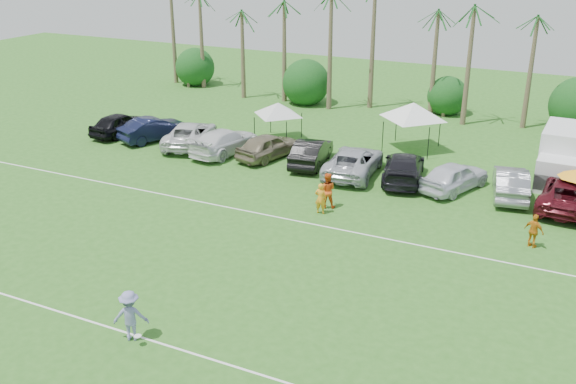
% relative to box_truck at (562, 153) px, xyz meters
% --- Properties ---
extents(ground, '(120.00, 120.00, 0.00)m').
position_rel_box_truck_xyz_m(ground, '(-15.69, -26.57, -1.66)').
color(ground, '#2D641E').
rests_on(ground, ground).
extents(field_lines, '(80.00, 12.10, 0.01)m').
position_rel_box_truck_xyz_m(field_lines, '(-15.69, -18.57, -1.66)').
color(field_lines, white).
rests_on(field_lines, ground).
extents(palm_tree_0, '(2.40, 2.40, 8.90)m').
position_rel_box_truck_xyz_m(palm_tree_0, '(-37.69, 11.43, 5.82)').
color(palm_tree_0, brown).
rests_on(palm_tree_0, ground).
extents(palm_tree_1, '(2.40, 2.40, 9.90)m').
position_rel_box_truck_xyz_m(palm_tree_1, '(-32.69, 11.43, 6.69)').
color(palm_tree_1, brown).
rests_on(palm_tree_1, ground).
extents(palm_tree_4, '(2.40, 2.40, 8.90)m').
position_rel_box_truck_xyz_m(palm_tree_4, '(-19.69, 11.43, 5.82)').
color(palm_tree_4, brown).
rests_on(palm_tree_4, ground).
extents(palm_tree_5, '(2.40, 2.40, 9.90)m').
position_rel_box_truck_xyz_m(palm_tree_5, '(-15.69, 11.43, 6.69)').
color(palm_tree_5, brown).
rests_on(palm_tree_5, ground).
extents(palm_tree_8, '(2.40, 2.40, 8.90)m').
position_rel_box_truck_xyz_m(palm_tree_8, '(-2.69, 11.43, 5.82)').
color(palm_tree_8, brown).
rests_on(palm_tree_8, ground).
extents(bush_tree_0, '(4.00, 4.00, 4.00)m').
position_rel_box_truck_xyz_m(bush_tree_0, '(-34.69, 12.43, 0.13)').
color(bush_tree_0, brown).
rests_on(bush_tree_0, ground).
extents(bush_tree_1, '(4.00, 4.00, 4.00)m').
position_rel_box_truck_xyz_m(bush_tree_1, '(-21.69, 12.43, 0.13)').
color(bush_tree_1, brown).
rests_on(bush_tree_1, ground).
extents(bush_tree_2, '(4.00, 4.00, 4.00)m').
position_rel_box_truck_xyz_m(bush_tree_2, '(-9.69, 12.43, 0.13)').
color(bush_tree_2, brown).
rests_on(bush_tree_2, ground).
extents(sideline_player_a, '(0.68, 0.50, 1.72)m').
position_rel_box_truck_xyz_m(sideline_player_a, '(-11.12, -11.08, -0.80)').
color(sideline_player_a, orange).
rests_on(sideline_player_a, ground).
extents(sideline_player_b, '(1.17, 1.05, 2.00)m').
position_rel_box_truck_xyz_m(sideline_player_b, '(-11.13, -10.19, -0.67)').
color(sideline_player_b, '#E25719').
rests_on(sideline_player_b, ground).
extents(sideline_player_c, '(1.07, 0.79, 1.69)m').
position_rel_box_truck_xyz_m(sideline_player_c, '(-0.37, -10.38, -0.82)').
color(sideline_player_c, orange).
rests_on(sideline_player_c, ground).
extents(box_truck, '(2.49, 6.10, 3.11)m').
position_rel_box_truck_xyz_m(box_truck, '(0.00, 0.00, 0.00)').
color(box_truck, silver).
rests_on(box_truck, ground).
extents(canopy_tent_left, '(3.97, 3.97, 3.22)m').
position_rel_box_truck_xyz_m(canopy_tent_left, '(-19.10, -0.13, 1.09)').
color(canopy_tent_left, black).
rests_on(canopy_tent_left, ground).
extents(canopy_tent_right, '(4.83, 4.83, 3.91)m').
position_rel_box_truck_xyz_m(canopy_tent_right, '(-9.73, 1.75, 1.69)').
color(canopy_tent_right, black).
rests_on(canopy_tent_right, ground).
extents(frisbee_player, '(1.49, 1.26, 2.00)m').
position_rel_box_truck_xyz_m(frisbee_player, '(-12.91, -24.77, -0.66)').
color(frisbee_player, '#7C7DB0').
rests_on(frisbee_player, ground).
extents(parked_car_0, '(2.32, 5.10, 1.70)m').
position_rel_box_truck_xyz_m(parked_car_0, '(-30.31, -4.19, -0.82)').
color(parked_car_0, black).
rests_on(parked_car_0, ground).
extents(parked_car_1, '(3.60, 5.45, 1.70)m').
position_rel_box_truck_xyz_m(parked_car_1, '(-27.19, -4.15, -0.82)').
color(parked_car_1, black).
rests_on(parked_car_1, ground).
extents(parked_car_2, '(4.56, 6.67, 1.70)m').
position_rel_box_truck_xyz_m(parked_car_2, '(-24.08, -4.14, -0.82)').
color(parked_car_2, silver).
rests_on(parked_car_2, ground).
extents(parked_car_3, '(3.19, 6.12, 1.70)m').
position_rel_box_truck_xyz_m(parked_car_3, '(-20.97, -4.53, -0.82)').
color(parked_car_3, white).
rests_on(parked_car_3, ground).
extents(parked_car_4, '(3.20, 5.32, 1.70)m').
position_rel_box_truck_xyz_m(parked_car_4, '(-17.85, -4.13, -0.82)').
color(parked_car_4, '#7E7258').
rests_on(parked_car_4, ground).
extents(parked_car_5, '(2.58, 5.37, 1.70)m').
position_rel_box_truck_xyz_m(parked_car_5, '(-14.74, -4.11, -0.82)').
color(parked_car_5, black).
rests_on(parked_car_5, ground).
extents(parked_car_6, '(3.38, 6.34, 1.70)m').
position_rel_box_truck_xyz_m(parked_car_6, '(-11.63, -4.63, -0.82)').
color(parked_car_6, '#B4B6BD').
rests_on(parked_car_6, ground).
extents(parked_car_7, '(3.59, 6.22, 1.70)m').
position_rel_box_truck_xyz_m(parked_car_7, '(-8.51, -4.30, -0.82)').
color(parked_car_7, black).
rests_on(parked_car_7, ground).
extents(parked_car_8, '(3.71, 5.37, 1.70)m').
position_rel_box_truck_xyz_m(parked_car_8, '(-5.40, -4.57, -0.82)').
color(parked_car_8, silver).
rests_on(parked_car_8, ground).
extents(parked_car_9, '(2.69, 5.39, 1.70)m').
position_rel_box_truck_xyz_m(parked_car_9, '(-2.29, -4.18, -0.82)').
color(parked_car_9, slate).
rests_on(parked_car_9, ground).
extents(parked_car_10, '(3.17, 6.26, 1.70)m').
position_rel_box_truck_xyz_m(parked_car_10, '(0.82, -4.57, -0.82)').
color(parked_car_10, '#541019').
rests_on(parked_car_10, ground).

